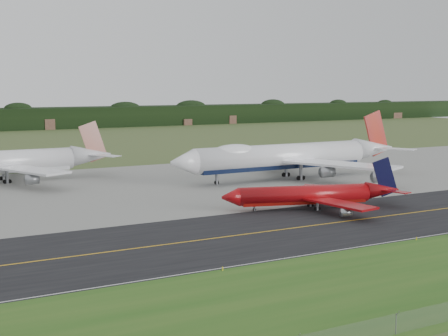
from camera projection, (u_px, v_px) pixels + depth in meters
ground at (335, 217)px, 118.86m from camera, size 600.00×600.00×0.00m
taxiway at (349, 221)px, 115.36m from camera, size 400.00×32.00×0.02m
apron at (214, 181)px, 163.48m from camera, size 400.00×78.00×0.01m
taxiway_centreline at (349, 221)px, 115.36m from camera, size 400.00×0.40×0.00m
taxiway_edge_line at (410, 239)px, 101.80m from camera, size 400.00×0.25×0.00m
horizon_treeline at (37, 119)px, 357.66m from camera, size 700.00×25.00×12.00m
jet_ba_747 at (289, 156)px, 166.69m from camera, size 70.52×58.63×17.79m
jet_red_737 at (314, 195)px, 126.63m from camera, size 37.29×29.73×10.23m
jet_star_tail at (4, 163)px, 161.35m from camera, size 57.56×48.37×15.23m
edge_marker_left at (223, 269)px, 84.49m from camera, size 0.16×0.16×0.50m
edge_marker_center at (417, 239)px, 101.10m from camera, size 0.16×0.16×0.50m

